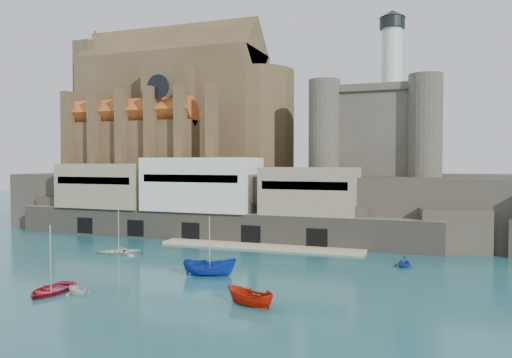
{
  "coord_description": "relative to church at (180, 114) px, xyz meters",
  "views": [
    {
      "loc": [
        26.01,
        -49.34,
        12.37
      ],
      "look_at": [
        -3.77,
        32.0,
        9.35
      ],
      "focal_mm": 35.0,
      "sensor_mm": 36.0,
      "label": 1
    }
  ],
  "objects": [
    {
      "name": "ground",
      "position": [
        24.13,
        -41.85,
        -22.13
      ],
      "size": [
        300.0,
        300.0,
        0.0
      ],
      "primitive_type": "plane",
      "color": "#194E54",
      "rests_on": "ground"
    },
    {
      "name": "promontory",
      "position": [
        23.94,
        -2.48,
        -17.2
      ],
      "size": [
        100.0,
        36.0,
        10.0
      ],
      "color": "#2C2721",
      "rests_on": "ground"
    },
    {
      "name": "quay",
      "position": [
        13.94,
        -18.78,
        -16.06
      ],
      "size": [
        70.0,
        12.0,
        13.05
      ],
      "color": "#6A6355",
      "rests_on": "ground"
    },
    {
      "name": "church",
      "position": [
        0.0,
        0.0,
        0.0
      ],
      "size": [
        47.0,
        25.93,
        30.51
      ],
      "color": "#4C3A23",
      "rests_on": "promontory"
    },
    {
      "name": "castle_keep",
      "position": [
        40.21,
        -0.78,
        -3.81
      ],
      "size": [
        21.2,
        21.2,
        29.3
      ],
      "color": "#464137",
      "rests_on": "promontory"
    },
    {
      "name": "boat_0",
      "position": [
        15.94,
        -54.09,
        -22.13
      ],
      "size": [
        4.31,
        1.71,
        5.87
      ],
      "primitive_type": "imported",
      "rotation": [
        0.0,
        0.0,
        0.12
      ],
      "color": "#B61E32",
      "rests_on": "ground"
    },
    {
      "name": "boat_1",
      "position": [
        18.4,
        -53.39,
        -22.13
      ],
      "size": [
        2.68,
        3.18,
        3.16
      ],
      "primitive_type": "imported",
      "rotation": [
        0.0,
        0.0,
        1.12
      ],
      "color": "silver",
      "rests_on": "ground"
    },
    {
      "name": "boat_2",
      "position": [
        26.97,
        -42.55,
        -22.13
      ],
      "size": [
        2.77,
        2.73,
        5.88
      ],
      "primitive_type": "imported",
      "rotation": [
        0.0,
        0.0,
        1.84
      ],
      "color": "#14329D",
      "rests_on": "ground"
    },
    {
      "name": "boat_5",
      "position": [
        35.02,
        -51.55,
        -22.13
      ],
      "size": [
        2.25,
        2.21,
        4.75
      ],
      "primitive_type": "imported",
      "rotation": [
        0.0,
        0.0,
        4.44
      ],
      "color": "#B21A06",
      "rests_on": "ground"
    },
    {
      "name": "boat_6",
      "position": [
        10.1,
        -35.28,
        -22.13
      ],
      "size": [
        3.24,
        4.17,
        5.83
      ],
      "primitive_type": "imported",
      "rotation": [
        0.0,
        0.0,
        5.27
      ],
      "color": "silver",
      "rests_on": "ground"
    },
    {
      "name": "boat_7",
      "position": [
        46.46,
        -30.51,
        -22.13
      ],
      "size": [
        2.91,
        2.1,
        3.06
      ],
      "primitive_type": "imported",
      "rotation": [
        0.0,
        0.0,
        6.08
      ],
      "color": "#173697",
      "rests_on": "ground"
    }
  ]
}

